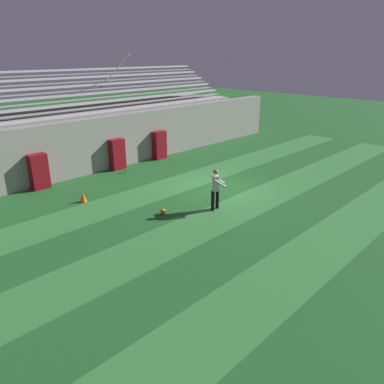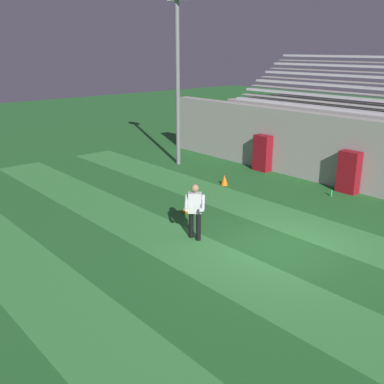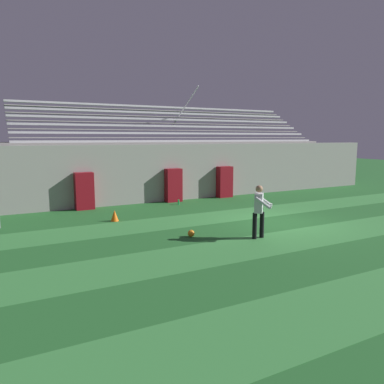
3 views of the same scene
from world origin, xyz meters
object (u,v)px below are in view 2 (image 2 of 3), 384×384
(goalkeeper, at_px, (195,208))
(padding_pillar_gate_left, at_px, (349,172))
(padding_pillar_far_left, at_px, (262,153))
(soccer_ball, at_px, (185,211))
(floodlight_pole, at_px, (177,58))
(traffic_cone, at_px, (224,180))
(water_bottle, at_px, (331,193))

(goalkeeper, bearing_deg, padding_pillar_gate_left, 85.77)
(padding_pillar_far_left, height_order, soccer_ball, padding_pillar_far_left)
(floodlight_pole, height_order, traffic_cone, floodlight_pole)
(padding_pillar_gate_left, distance_m, water_bottle, 1.11)
(water_bottle, bearing_deg, soccer_ball, -112.09)
(padding_pillar_gate_left, height_order, traffic_cone, padding_pillar_gate_left)
(soccer_ball, bearing_deg, traffic_cone, 113.88)
(padding_pillar_gate_left, height_order, floodlight_pole, floodlight_pole)
(padding_pillar_far_left, bearing_deg, goalkeeper, -63.10)
(soccer_ball, bearing_deg, water_bottle, 67.91)
(goalkeeper, height_order, traffic_cone, goalkeeper)
(padding_pillar_gate_left, bearing_deg, traffic_cone, -142.90)
(padding_pillar_far_left, xyz_separation_m, soccer_ball, (1.97, -6.24, -0.70))
(goalkeeper, relative_size, water_bottle, 6.96)
(traffic_cone, bearing_deg, soccer_ball, -66.12)
(padding_pillar_far_left, xyz_separation_m, floodlight_pole, (-3.45, -2.08, 4.11))
(padding_pillar_far_left, xyz_separation_m, water_bottle, (4.16, -0.85, -0.69))
(floodlight_pole, height_order, water_bottle, floodlight_pole)
(padding_pillar_far_left, distance_m, soccer_ball, 6.58)
(padding_pillar_far_left, height_order, floodlight_pole, floodlight_pole)
(soccer_ball, bearing_deg, padding_pillar_far_left, 107.49)
(soccer_ball, bearing_deg, goalkeeper, -32.74)
(goalkeeper, distance_m, soccer_ball, 2.28)
(padding_pillar_far_left, xyz_separation_m, goalkeeper, (3.75, -7.39, 0.14))
(floodlight_pole, bearing_deg, traffic_cone, -11.61)
(goalkeeper, height_order, water_bottle, goalkeeper)
(padding_pillar_gate_left, bearing_deg, soccer_ball, -110.45)
(padding_pillar_far_left, relative_size, goalkeeper, 0.97)
(floodlight_pole, distance_m, soccer_ball, 8.36)
(padding_pillar_far_left, distance_m, floodlight_pole, 5.75)
(padding_pillar_far_left, bearing_deg, water_bottle, -11.60)
(goalkeeper, bearing_deg, traffic_cone, 125.96)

